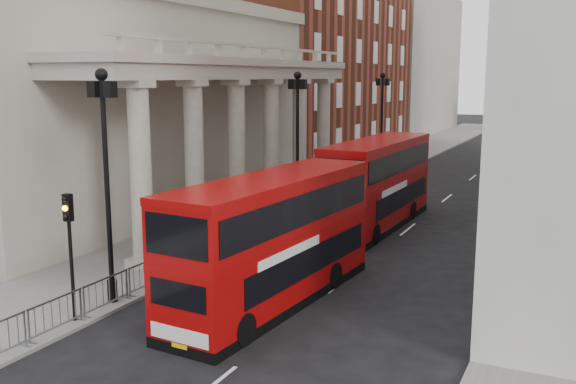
% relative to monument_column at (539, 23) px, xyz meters
% --- Properties ---
extents(ground, '(260.00, 260.00, 0.00)m').
position_rel_monument_column_xyz_m(ground, '(-6.00, -92.00, -15.98)').
color(ground, black).
rests_on(ground, ground).
extents(sidewalk_west, '(6.00, 140.00, 0.12)m').
position_rel_monument_column_xyz_m(sidewalk_west, '(-9.00, -62.00, -15.92)').
color(sidewalk_west, slate).
rests_on(sidewalk_west, ground).
extents(sidewalk_east, '(3.00, 140.00, 0.12)m').
position_rel_monument_column_xyz_m(sidewalk_east, '(7.50, -62.00, -15.92)').
color(sidewalk_east, slate).
rests_on(sidewalk_east, ground).
extents(kerb, '(0.20, 140.00, 0.14)m').
position_rel_monument_column_xyz_m(kerb, '(-6.05, -62.00, -15.91)').
color(kerb, slate).
rests_on(kerb, ground).
extents(portico_building, '(9.00, 28.00, 12.00)m').
position_rel_monument_column_xyz_m(portico_building, '(-16.50, -74.00, -9.98)').
color(portico_building, gray).
rests_on(portico_building, ground).
extents(brick_building, '(9.00, 32.00, 22.00)m').
position_rel_monument_column_xyz_m(brick_building, '(-16.50, -44.00, -4.98)').
color(brick_building, brown).
rests_on(brick_building, ground).
extents(west_building_far, '(9.00, 30.00, 20.00)m').
position_rel_monument_column_xyz_m(west_building_far, '(-16.50, -12.00, -5.98)').
color(west_building_far, gray).
rests_on(west_building_far, ground).
extents(monument_column, '(8.00, 8.00, 54.20)m').
position_rel_monument_column_xyz_m(monument_column, '(0.00, 0.00, 0.00)').
color(monument_column, '#60605E').
rests_on(monument_column, ground).
extents(lamp_post_south, '(1.05, 0.44, 8.32)m').
position_rel_monument_column_xyz_m(lamp_post_south, '(-6.60, -88.00, -11.07)').
color(lamp_post_south, black).
rests_on(lamp_post_south, sidewalk_west).
extents(lamp_post_mid, '(1.05, 0.44, 8.32)m').
position_rel_monument_column_xyz_m(lamp_post_mid, '(-6.60, -72.00, -11.07)').
color(lamp_post_mid, black).
rests_on(lamp_post_mid, sidewalk_west).
extents(lamp_post_north, '(1.05, 0.44, 8.32)m').
position_rel_monument_column_xyz_m(lamp_post_north, '(-6.60, -56.00, -11.07)').
color(lamp_post_north, black).
rests_on(lamp_post_north, sidewalk_west).
extents(traffic_light, '(0.28, 0.33, 4.30)m').
position_rel_monument_column_xyz_m(traffic_light, '(-6.50, -90.02, -12.88)').
color(traffic_light, black).
rests_on(traffic_light, sidewalk_west).
extents(crowd_barriers, '(0.50, 18.75, 1.10)m').
position_rel_monument_column_xyz_m(crowd_barriers, '(-6.35, -89.78, -15.31)').
color(crowd_barriers, gray).
rests_on(crowd_barriers, sidewalk_west).
extents(bus_near, '(3.43, 10.97, 4.66)m').
position_rel_monument_column_xyz_m(bus_near, '(-1.43, -85.26, -13.54)').
color(bus_near, '#990707').
rests_on(bus_near, ground).
extents(bus_far, '(2.94, 11.10, 4.76)m').
position_rel_monument_column_xyz_m(bus_far, '(-1.77, -71.96, -13.49)').
color(bus_far, '#920606').
rests_on(bus_far, ground).
extents(pedestrian_a, '(0.71, 0.51, 1.84)m').
position_rel_monument_column_xyz_m(pedestrian_a, '(-9.62, -80.20, -14.94)').
color(pedestrian_a, black).
rests_on(pedestrian_a, sidewalk_west).
extents(pedestrian_b, '(1.15, 1.04, 1.92)m').
position_rel_monument_column_xyz_m(pedestrian_b, '(-11.37, -75.64, -14.90)').
color(pedestrian_b, black).
rests_on(pedestrian_b, sidewalk_west).
extents(pedestrian_c, '(0.91, 0.82, 1.55)m').
position_rel_monument_column_xyz_m(pedestrian_c, '(-9.60, -68.96, -15.08)').
color(pedestrian_c, black).
rests_on(pedestrian_c, sidewalk_west).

